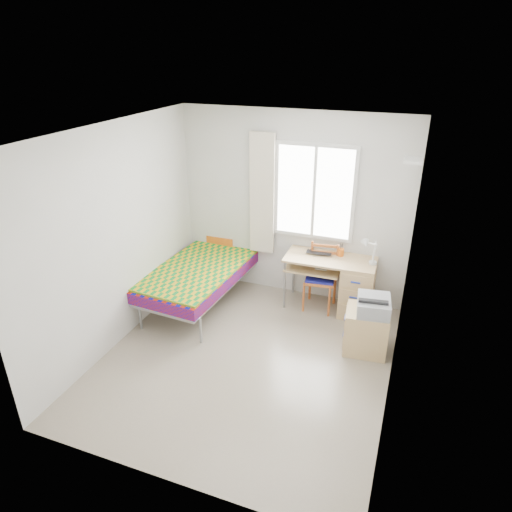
{
  "coord_description": "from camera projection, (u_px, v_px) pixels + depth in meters",
  "views": [
    {
      "loc": [
        1.61,
        -4.0,
        3.35
      ],
      "look_at": [
        -0.09,
        0.55,
        1.07
      ],
      "focal_mm": 32.0,
      "sensor_mm": 36.0,
      "label": 1
    }
  ],
  "objects": [
    {
      "name": "bed",
      "position": [
        207.0,
        266.0,
        6.47
      ],
      "size": [
        1.2,
        2.31,
        0.97
      ],
      "rotation": [
        0.0,
        0.0,
        -0.07
      ],
      "color": "#94989C",
      "rests_on": "floor"
    },
    {
      "name": "wall_left",
      "position": [
        117.0,
        238.0,
        5.28
      ],
      "size": [
        0.0,
        3.5,
        3.5
      ],
      "primitive_type": "plane",
      "rotation": [
        1.57,
        0.0,
        1.57
      ],
      "color": "silver",
      "rests_on": "ground"
    },
    {
      "name": "book",
      "position": [
        316.0,
        266.0,
        6.21
      ],
      "size": [
        0.18,
        0.23,
        0.02
      ],
      "primitive_type": "imported",
      "rotation": [
        0.0,
        0.0,
        0.08
      ],
      "color": "gray",
      "rests_on": "desk"
    },
    {
      "name": "ceiling",
      "position": [
        244.0,
        132.0,
        4.22
      ],
      "size": [
        3.5,
        3.5,
        0.0
      ],
      "primitive_type": "plane",
      "rotation": [
        3.14,
        0.0,
        0.0
      ],
      "color": "white",
      "rests_on": "wall_back"
    },
    {
      "name": "laptop",
      "position": [
        318.0,
        255.0,
        6.13
      ],
      "size": [
        0.35,
        0.24,
        0.03
      ],
      "primitive_type": "imported",
      "rotation": [
        0.0,
        0.0,
        0.07
      ],
      "color": "black",
      "rests_on": "desk"
    },
    {
      "name": "pen_cup",
      "position": [
        341.0,
        252.0,
        6.11
      ],
      "size": [
        0.08,
        0.08,
        0.1
      ],
      "primitive_type": "cylinder",
      "rotation": [
        0.0,
        0.0,
        -0.0
      ],
      "color": "orange",
      "rests_on": "desk"
    },
    {
      "name": "printer",
      "position": [
        374.0,
        305.0,
        5.21
      ],
      "size": [
        0.42,
        0.47,
        0.18
      ],
      "rotation": [
        0.0,
        0.0,
        0.14
      ],
      "color": "#A4A6AC",
      "rests_on": "cabinet"
    },
    {
      "name": "curtain",
      "position": [
        262.0,
        195.0,
        6.27
      ],
      "size": [
        0.35,
        0.05,
        1.7
      ],
      "primitive_type": "cube",
      "color": "#F2E4C8",
      "rests_on": "wall_back"
    },
    {
      "name": "task_lamp",
      "position": [
        369.0,
        249.0,
        5.72
      ],
      "size": [
        0.23,
        0.32,
        0.41
      ],
      "rotation": [
        0.0,
        0.0,
        -0.0
      ],
      "color": "white",
      "rests_on": "desk"
    },
    {
      "name": "chair",
      "position": [
        322.0,
        273.0,
        6.19
      ],
      "size": [
        0.44,
        0.44,
        0.91
      ],
      "rotation": [
        0.0,
        0.0,
        0.13
      ],
      "color": "#A4391F",
      "rests_on": "floor"
    },
    {
      "name": "window",
      "position": [
        314.0,
        192.0,
        6.04
      ],
      "size": [
        1.1,
        0.04,
        1.3
      ],
      "color": "white",
      "rests_on": "wall_back"
    },
    {
      "name": "wall_back",
      "position": [
        292.0,
        207.0,
        6.26
      ],
      "size": [
        3.2,
        0.0,
        3.2
      ],
      "primitive_type": "plane",
      "rotation": [
        1.57,
        0.0,
        0.0
      ],
      "color": "silver",
      "rests_on": "ground"
    },
    {
      "name": "desk",
      "position": [
        352.0,
        285.0,
        6.1
      ],
      "size": [
        1.21,
        0.57,
        0.75
      ],
      "rotation": [
        0.0,
        0.0,
        0.02
      ],
      "color": "tan",
      "rests_on": "floor"
    },
    {
      "name": "floating_shelf",
      "position": [
        414.0,
        160.0,
        5.13
      ],
      "size": [
        0.2,
        0.32,
        0.03
      ],
      "primitive_type": "cube",
      "color": "white",
      "rests_on": "wall_right"
    },
    {
      "name": "cabinet",
      "position": [
        366.0,
        330.0,
        5.38
      ],
      "size": [
        0.54,
        0.49,
        0.54
      ],
      "rotation": [
        0.0,
        0.0,
        0.1
      ],
      "color": "tan",
      "rests_on": "floor"
    },
    {
      "name": "wall_right",
      "position": [
        404.0,
        284.0,
        4.27
      ],
      "size": [
        0.0,
        3.5,
        3.5
      ],
      "primitive_type": "plane",
      "rotation": [
        1.57,
        0.0,
        -1.57
      ],
      "color": "silver",
      "rests_on": "ground"
    },
    {
      "name": "floor",
      "position": [
        246.0,
        359.0,
        5.33
      ],
      "size": [
        3.5,
        3.5,
        0.0
      ],
      "primitive_type": "plane",
      "color": "#BCAD93",
      "rests_on": "ground"
    }
  ]
}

